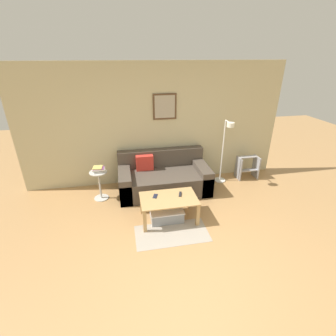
{
  "coord_description": "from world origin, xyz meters",
  "views": [
    {
      "loc": [
        -0.7,
        -2.09,
        2.66
      ],
      "look_at": [
        0.04,
        1.68,
        0.85
      ],
      "focal_mm": 26.0,
      "sensor_mm": 36.0,
      "label": 1
    }
  ],
  "objects_px": {
    "storage_bin": "(166,214)",
    "remote_control": "(180,194)",
    "step_stool": "(247,167)",
    "side_table": "(100,183)",
    "couch": "(163,178)",
    "coffee_table": "(169,202)",
    "book_stack": "(98,169)",
    "cell_phone": "(155,196)",
    "floor_lamp": "(225,149)"
  },
  "relations": [
    {
      "from": "storage_bin",
      "to": "remote_control",
      "type": "height_order",
      "value": "remote_control"
    },
    {
      "from": "remote_control",
      "to": "step_stool",
      "type": "height_order",
      "value": "step_stool"
    },
    {
      "from": "remote_control",
      "to": "side_table",
      "type": "bearing_deg",
      "value": 166.91
    },
    {
      "from": "couch",
      "to": "coffee_table",
      "type": "xyz_separation_m",
      "value": [
        -0.09,
        -1.04,
        0.08
      ]
    },
    {
      "from": "remote_control",
      "to": "book_stack",
      "type": "bearing_deg",
      "value": 166.71
    },
    {
      "from": "remote_control",
      "to": "cell_phone",
      "type": "distance_m",
      "value": 0.44
    },
    {
      "from": "storage_bin",
      "to": "step_stool",
      "type": "bearing_deg",
      "value": 29.42
    },
    {
      "from": "storage_bin",
      "to": "floor_lamp",
      "type": "height_order",
      "value": "floor_lamp"
    },
    {
      "from": "storage_bin",
      "to": "floor_lamp",
      "type": "distance_m",
      "value": 1.96
    },
    {
      "from": "cell_phone",
      "to": "floor_lamp",
      "type": "bearing_deg",
      "value": 50.5
    },
    {
      "from": "floor_lamp",
      "to": "storage_bin",
      "type": "bearing_deg",
      "value": -144.0
    },
    {
      "from": "storage_bin",
      "to": "side_table",
      "type": "relative_size",
      "value": 0.97
    },
    {
      "from": "floor_lamp",
      "to": "step_stool",
      "type": "distance_m",
      "value": 0.87
    },
    {
      "from": "storage_bin",
      "to": "floor_lamp",
      "type": "relative_size",
      "value": 0.41
    },
    {
      "from": "step_stool",
      "to": "couch",
      "type": "bearing_deg",
      "value": -175.13
    },
    {
      "from": "remote_control",
      "to": "step_stool",
      "type": "distance_m",
      "value": 2.22
    },
    {
      "from": "couch",
      "to": "book_stack",
      "type": "bearing_deg",
      "value": -174.74
    },
    {
      "from": "step_stool",
      "to": "coffee_table",
      "type": "bearing_deg",
      "value": -150.09
    },
    {
      "from": "floor_lamp",
      "to": "remote_control",
      "type": "bearing_deg",
      "value": -140.46
    },
    {
      "from": "book_stack",
      "to": "side_table",
      "type": "bearing_deg",
      "value": 173.23
    },
    {
      "from": "book_stack",
      "to": "step_stool",
      "type": "height_order",
      "value": "book_stack"
    },
    {
      "from": "cell_phone",
      "to": "book_stack",
      "type": "bearing_deg",
      "value": 159.67
    },
    {
      "from": "remote_control",
      "to": "coffee_table",
      "type": "bearing_deg",
      "value": -144.74
    },
    {
      "from": "floor_lamp",
      "to": "book_stack",
      "type": "distance_m",
      "value": 2.64
    },
    {
      "from": "storage_bin",
      "to": "remote_control",
      "type": "bearing_deg",
      "value": 14.55
    },
    {
      "from": "floor_lamp",
      "to": "side_table",
      "type": "xyz_separation_m",
      "value": [
        -2.65,
        -0.15,
        -0.46
      ]
    },
    {
      "from": "coffee_table",
      "to": "floor_lamp",
      "type": "xyz_separation_m",
      "value": [
        1.44,
        1.08,
        0.46
      ]
    },
    {
      "from": "storage_bin",
      "to": "step_stool",
      "type": "height_order",
      "value": "step_stool"
    },
    {
      "from": "step_stool",
      "to": "book_stack",
      "type": "bearing_deg",
      "value": -174.98
    },
    {
      "from": "cell_phone",
      "to": "couch",
      "type": "bearing_deg",
      "value": 91.85
    },
    {
      "from": "remote_control",
      "to": "cell_phone",
      "type": "xyz_separation_m",
      "value": [
        -0.44,
        0.03,
        -0.01
      ]
    },
    {
      "from": "floor_lamp",
      "to": "couch",
      "type": "bearing_deg",
      "value": -178.5
    },
    {
      "from": "cell_phone",
      "to": "side_table",
      "type": "bearing_deg",
      "value": 160.02
    },
    {
      "from": "storage_bin",
      "to": "floor_lamp",
      "type": "xyz_separation_m",
      "value": [
        1.48,
        1.08,
        0.71
      ]
    },
    {
      "from": "couch",
      "to": "side_table",
      "type": "height_order",
      "value": "couch"
    },
    {
      "from": "couch",
      "to": "remote_control",
      "type": "distance_m",
      "value": 0.99
    },
    {
      "from": "couch",
      "to": "book_stack",
      "type": "distance_m",
      "value": 1.34
    },
    {
      "from": "side_table",
      "to": "coffee_table",
      "type": "bearing_deg",
      "value": -37.42
    },
    {
      "from": "cell_phone",
      "to": "step_stool",
      "type": "distance_m",
      "value": 2.58
    },
    {
      "from": "floor_lamp",
      "to": "side_table",
      "type": "relative_size",
      "value": 2.39
    },
    {
      "from": "couch",
      "to": "coffee_table",
      "type": "relative_size",
      "value": 1.91
    },
    {
      "from": "coffee_table",
      "to": "floor_lamp",
      "type": "distance_m",
      "value": 1.86
    },
    {
      "from": "floor_lamp",
      "to": "cell_phone",
      "type": "xyz_separation_m",
      "value": [
        -1.66,
        -0.98,
        -0.38
      ]
    },
    {
      "from": "remote_control",
      "to": "step_stool",
      "type": "bearing_deg",
      "value": 49.09
    },
    {
      "from": "floor_lamp",
      "to": "side_table",
      "type": "height_order",
      "value": "floor_lamp"
    },
    {
      "from": "storage_bin",
      "to": "cell_phone",
      "type": "distance_m",
      "value": 0.38
    },
    {
      "from": "floor_lamp",
      "to": "book_stack",
      "type": "height_order",
      "value": "floor_lamp"
    },
    {
      "from": "storage_bin",
      "to": "step_stool",
      "type": "relative_size",
      "value": 1.12
    },
    {
      "from": "coffee_table",
      "to": "book_stack",
      "type": "height_order",
      "value": "book_stack"
    },
    {
      "from": "storage_bin",
      "to": "book_stack",
      "type": "distance_m",
      "value": 1.57
    }
  ]
}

